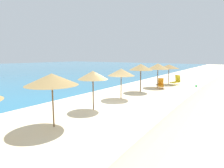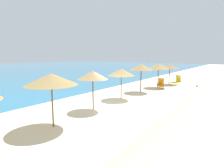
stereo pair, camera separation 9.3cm
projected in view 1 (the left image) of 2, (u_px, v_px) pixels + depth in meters
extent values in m
plane|color=beige|center=(115.00, 108.00, 13.05)|extent=(160.00, 160.00, 0.00)
cylinder|color=brown|center=(53.00, 105.00, 9.42)|extent=(0.08, 0.08, 2.30)
cone|color=#9E7F4C|center=(52.00, 79.00, 9.23)|extent=(2.62, 2.62, 0.58)
cylinder|color=brown|center=(93.00, 94.00, 12.48)|extent=(0.08, 0.08, 2.21)
cone|color=tan|center=(93.00, 75.00, 12.30)|extent=(2.01, 2.01, 0.56)
cylinder|color=brown|center=(121.00, 86.00, 15.68)|extent=(0.07, 0.07, 2.11)
cone|color=tan|center=(121.00, 72.00, 15.50)|extent=(2.25, 2.25, 0.59)
cylinder|color=brown|center=(141.00, 80.00, 18.74)|extent=(0.10, 0.10, 2.34)
cone|color=#9E7F4C|center=(141.00, 67.00, 18.55)|extent=(2.33, 2.33, 0.63)
cylinder|color=brown|center=(158.00, 78.00, 21.44)|extent=(0.09, 0.09, 2.25)
cone|color=#9E7F4C|center=(158.00, 66.00, 21.25)|extent=(2.44, 2.44, 0.65)
cylinder|color=brown|center=(169.00, 76.00, 23.94)|extent=(0.08, 0.08, 2.16)
cone|color=olive|center=(169.00, 66.00, 23.77)|extent=(2.50, 2.50, 0.51)
cube|color=yellow|center=(175.00, 82.00, 23.31)|extent=(1.56, 0.97, 0.07)
cube|color=yellow|center=(178.00, 78.00, 23.70)|extent=(0.39, 0.68, 0.87)
cylinder|color=silver|center=(170.00, 84.00, 23.14)|extent=(0.04, 0.04, 0.31)
cylinder|color=silver|center=(174.00, 85.00, 22.73)|extent=(0.04, 0.04, 0.31)
cylinder|color=silver|center=(175.00, 83.00, 23.95)|extent=(0.04, 0.04, 0.31)
cylinder|color=silver|center=(179.00, 84.00, 23.54)|extent=(0.04, 0.04, 0.31)
cube|color=orange|center=(161.00, 86.00, 20.89)|extent=(1.58, 1.10, 0.07)
cube|color=orange|center=(161.00, 81.00, 21.50)|extent=(0.47, 0.66, 0.78)
cylinder|color=silver|center=(158.00, 88.00, 20.38)|extent=(0.04, 0.04, 0.27)
cylinder|color=silver|center=(163.00, 88.00, 20.26)|extent=(0.04, 0.04, 0.27)
cylinder|color=silver|center=(158.00, 86.00, 21.57)|extent=(0.04, 0.04, 0.27)
cylinder|color=silver|center=(163.00, 86.00, 21.46)|extent=(0.04, 0.04, 0.27)
sphere|color=green|center=(196.00, 86.00, 21.83)|extent=(0.25, 0.25, 0.25)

